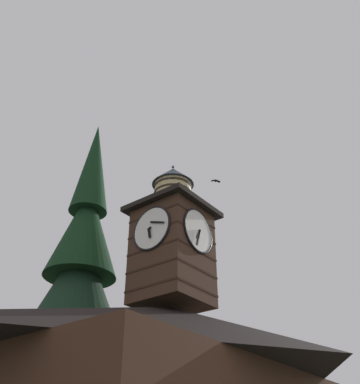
% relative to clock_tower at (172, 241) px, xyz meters
% --- Properties ---
extents(clock_tower, '(3.72, 3.72, 7.75)m').
position_rel_clock_tower_xyz_m(clock_tower, '(0.00, 0.00, 0.00)').
color(clock_tower, '#422B1E').
rests_on(clock_tower, building_main).
extents(pine_tree_behind, '(6.74, 6.74, 19.41)m').
position_rel_clock_tower_xyz_m(pine_tree_behind, '(1.83, -4.39, -3.27)').
color(pine_tree_behind, '#473323').
rests_on(pine_tree_behind, ground_plane).
extents(moon, '(1.71, 1.71, 1.71)m').
position_rel_clock_tower_xyz_m(moon, '(-16.04, -25.24, 0.10)').
color(moon, silver).
extents(flying_bird_high, '(0.57, 0.48, 0.12)m').
position_rel_clock_tower_xyz_m(flying_bird_high, '(-4.81, -0.38, 6.16)').
color(flying_bird_high, black).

